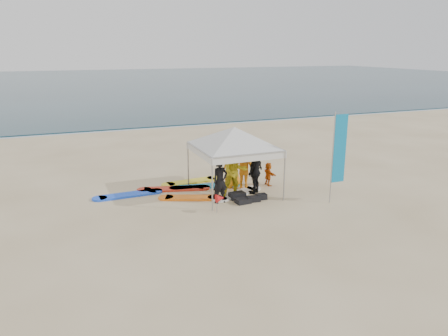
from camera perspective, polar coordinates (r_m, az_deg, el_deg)
name	(u,v)px	position (r m, az deg, el deg)	size (l,w,h in m)	color
ground	(266,226)	(13.41, 5.50, -7.57)	(120.00, 120.00, 0.00)	beige
ocean	(88,83)	(71.37, -17.29, 10.56)	(160.00, 84.00, 0.08)	#0C2633
shoreline_foam	(144,128)	(30.16, -10.43, 5.19)	(160.00, 1.20, 0.01)	silver
person_black_a	(220,181)	(15.07, -0.51, -1.73)	(0.57, 0.37, 1.55)	black
person_yellow	(235,172)	(15.56, 1.40, -0.46)	(0.94, 0.73, 1.93)	yellow
person_orange_a	(244,167)	(16.58, 2.67, 0.15)	(1.11, 0.64, 1.72)	orange
person_black_b	(255,172)	(16.08, 4.11, -0.47)	(0.97, 0.40, 1.66)	black
person_orange_b	(232,164)	(16.77, 1.03, 0.51)	(0.89, 0.58, 1.81)	orange
person_seated	(268,174)	(17.15, 5.81, -0.78)	(0.85, 0.27, 0.92)	#C55611
canopy_tent	(234,127)	(15.60, 1.36, 5.34)	(3.80, 3.80, 2.86)	#A5A5A8
feather_flag	(339,150)	(15.37, 14.76, 2.29)	(0.54, 0.04, 3.17)	#A5A5A8
marker_pennant	(220,198)	(14.24, -0.51, -3.96)	(0.28, 0.28, 0.64)	#A5A5A8
gear_pile	(246,198)	(15.50, 2.87, -3.91)	(1.24, 0.93, 0.22)	black
surfboard_spread	(187,190)	(16.57, -4.82, -2.87)	(5.72, 3.01, 0.07)	yellow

